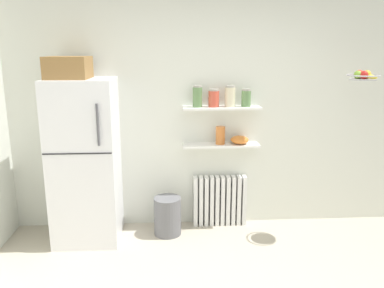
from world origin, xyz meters
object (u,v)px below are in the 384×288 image
Objects in this scene: shelf_bowl at (240,140)px; trash_bin at (168,216)px; radiator at (220,201)px; storage_jar_2 at (230,96)px; vase at (220,135)px; storage_jar_1 at (214,98)px; storage_jar_0 at (197,96)px; storage_jar_3 at (246,98)px; refrigerator at (84,157)px; hanging_fruit_basket at (363,76)px.

shelf_bowl is 1.16m from trash_bin.
storage_jar_2 is at bearing -18.85° from radiator.
trash_bin is (-0.59, -0.18, -0.86)m from vase.
trash_bin is (-0.51, -0.18, -1.27)m from storage_jar_1.
vase is (0.25, 0.00, -0.43)m from storage_jar_0.
storage_jar_1 is 0.18m from storage_jar_2.
storage_jar_0 is 1.01× the size of storage_jar_2.
storage_jar_1 is 0.84× the size of storage_jar_2.
storage_jar_3 is 0.45× the size of trash_bin.
storage_jar_1 is 1.01× the size of storage_jar_3.
storage_jar_0 is 0.53m from storage_jar_3.
radiator is 1.44× the size of trash_bin.
refrigerator reaches higher than storage_jar_0.
shelf_bowl is (0.22, 0.00, -0.05)m from vase.
storage_jar_0 is at bearing 9.76° from refrigerator.
hanging_fruit_basket reaches higher than storage_jar_3.
storage_jar_2 reaches higher than shelf_bowl.
storage_jar_0 is 0.55× the size of trash_bin.
storage_jar_1 is at bearing 19.24° from trash_bin.
storage_jar_0 is 1.67m from hanging_fruit_basket.
storage_jar_0 reaches higher than shelf_bowl.
storage_jar_0 is (1.19, 0.20, 0.60)m from refrigerator.
trash_bin is at bearing -160.82° from radiator.
storage_jar_1 reaches higher than shelf_bowl.
vase is 1.06m from trash_bin.
hanging_fruit_basket is (1.60, -0.39, 0.24)m from storage_jar_0.
refrigerator is 1.50m from storage_jar_1.
storage_jar_3 reaches higher than trash_bin.
storage_jar_1 is at bearing 180.00° from storage_jar_2.
storage_jar_3 is 0.60× the size of hanging_fruit_basket.
storage_jar_0 is 0.73× the size of hanging_fruit_basket.
storage_jar_0 reaches higher than vase.
radiator is 1.21m from storage_jar_2.
shelf_bowl is 0.47× the size of trash_bin.
storage_jar_3 is (0.35, 0.00, -0.00)m from storage_jar_1.
hanging_fruit_basket reaches higher than trash_bin.
storage_jar_2 is 0.72× the size of hanging_fruit_basket.
storage_jar_0 is at bearing 180.00° from vase.
refrigerator is 3.18× the size of radiator.
storage_jar_2 is (0.09, -0.03, 1.21)m from radiator.
hanging_fruit_basket is at bearing -15.21° from storage_jar_1.
refrigerator is 4.57× the size of trash_bin.
storage_jar_3 is at bearing 0.00° from storage_jar_0.
storage_jar_0 is at bearing -173.51° from radiator.
shelf_bowl is at bearing 12.52° from trash_bin.
hanging_fruit_basket reaches higher than vase.
shelf_bowl reaches higher than radiator.
shelf_bowl is at bearing 0.00° from storage_jar_0.
vase reaches higher than trash_bin.
storage_jar_2 reaches higher than vase.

